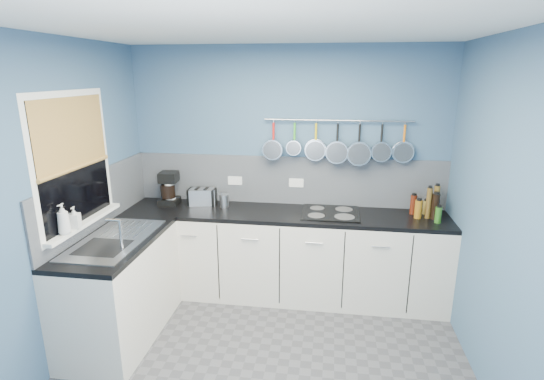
% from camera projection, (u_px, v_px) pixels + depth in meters
% --- Properties ---
extents(floor, '(3.20, 3.00, 0.02)m').
position_uv_depth(floor, '(265.00, 373.00, 3.21)').
color(floor, '#47474C').
rests_on(floor, ground).
extents(ceiling, '(3.20, 3.00, 0.02)m').
position_uv_depth(ceiling, '(263.00, 25.00, 2.52)').
color(ceiling, white).
rests_on(ceiling, ground).
extents(wall_back, '(3.20, 0.02, 2.50)m').
position_uv_depth(wall_back, '(287.00, 170.00, 4.30)').
color(wall_back, '#3B5A7A').
rests_on(wall_back, ground).
extents(wall_front, '(3.20, 0.02, 2.50)m').
position_uv_depth(wall_front, '(193.00, 367.00, 1.42)').
color(wall_front, '#3B5A7A').
rests_on(wall_front, ground).
extents(wall_left, '(0.02, 3.00, 2.50)m').
position_uv_depth(wall_left, '(51.00, 209.00, 3.08)').
color(wall_left, '#3B5A7A').
rests_on(wall_left, ground).
extents(wall_right, '(0.02, 3.00, 2.50)m').
position_uv_depth(wall_right, '(512.00, 232.00, 2.64)').
color(wall_right, '#3B5A7A').
rests_on(wall_right, ground).
extents(backsplash_back, '(3.20, 0.02, 0.50)m').
position_uv_depth(backsplash_back, '(287.00, 180.00, 4.31)').
color(backsplash_back, slate).
rests_on(backsplash_back, wall_back).
extents(backsplash_left, '(0.02, 1.80, 0.50)m').
position_uv_depth(backsplash_left, '(99.00, 199.00, 3.68)').
color(backsplash_left, slate).
rests_on(backsplash_left, wall_left).
extents(cabinet_run_back, '(3.20, 0.60, 0.86)m').
position_uv_depth(cabinet_run_back, '(283.00, 255.00, 4.23)').
color(cabinet_run_back, silver).
rests_on(cabinet_run_back, ground).
extents(worktop_back, '(3.20, 0.60, 0.04)m').
position_uv_depth(worktop_back, '(283.00, 214.00, 4.11)').
color(worktop_back, black).
rests_on(worktop_back, cabinet_run_back).
extents(cabinet_run_left, '(0.60, 1.20, 0.86)m').
position_uv_depth(cabinet_run_left, '(120.00, 290.00, 3.55)').
color(cabinet_run_left, silver).
rests_on(cabinet_run_left, ground).
extents(worktop_left, '(0.60, 1.20, 0.04)m').
position_uv_depth(worktop_left, '(115.00, 242.00, 3.43)').
color(worktop_left, black).
rests_on(worktop_left, cabinet_run_left).
extents(window_frame, '(0.01, 1.00, 1.10)m').
position_uv_depth(window_frame, '(74.00, 161.00, 3.28)').
color(window_frame, white).
rests_on(window_frame, wall_left).
extents(window_glass, '(0.01, 0.90, 1.00)m').
position_uv_depth(window_glass, '(74.00, 161.00, 3.28)').
color(window_glass, black).
rests_on(window_glass, wall_left).
extents(bamboo_blind, '(0.01, 0.90, 0.55)m').
position_uv_depth(bamboo_blind, '(72.00, 133.00, 3.22)').
color(bamboo_blind, tan).
rests_on(bamboo_blind, wall_left).
extents(window_sill, '(0.10, 0.98, 0.03)m').
position_uv_depth(window_sill, '(85.00, 223.00, 3.42)').
color(window_sill, white).
rests_on(window_sill, wall_left).
extents(sink_unit, '(0.50, 0.95, 0.01)m').
position_uv_depth(sink_unit, '(115.00, 239.00, 3.42)').
color(sink_unit, silver).
rests_on(sink_unit, worktop_left).
extents(mixer_tap, '(0.12, 0.08, 0.26)m').
position_uv_depth(mixer_tap, '(121.00, 234.00, 3.19)').
color(mixer_tap, silver).
rests_on(mixer_tap, worktop_left).
extents(socket_left, '(0.15, 0.01, 0.09)m').
position_uv_depth(socket_left, '(235.00, 181.00, 4.38)').
color(socket_left, white).
rests_on(socket_left, backsplash_back).
extents(socket_right, '(0.15, 0.01, 0.09)m').
position_uv_depth(socket_right, '(296.00, 183.00, 4.29)').
color(socket_right, white).
rests_on(socket_right, backsplash_back).
extents(pot_rail, '(1.45, 0.02, 0.02)m').
position_uv_depth(pot_rail, '(338.00, 121.00, 4.03)').
color(pot_rail, silver).
rests_on(pot_rail, wall_back).
extents(soap_bottle_a, '(0.09, 0.09, 0.24)m').
position_uv_depth(soap_bottle_a, '(63.00, 219.00, 3.11)').
color(soap_bottle_a, white).
rests_on(soap_bottle_a, window_sill).
extents(soap_bottle_b, '(0.09, 0.09, 0.17)m').
position_uv_depth(soap_bottle_b, '(74.00, 217.00, 3.24)').
color(soap_bottle_b, white).
rests_on(soap_bottle_b, window_sill).
extents(paper_towel, '(0.13, 0.13, 0.24)m').
position_uv_depth(paper_towel, '(170.00, 194.00, 4.30)').
color(paper_towel, white).
rests_on(paper_towel, worktop_back).
extents(coffee_maker, '(0.21, 0.23, 0.34)m').
position_uv_depth(coffee_maker, '(169.00, 189.00, 4.30)').
color(coffee_maker, black).
rests_on(coffee_maker, worktop_back).
extents(toaster, '(0.29, 0.22, 0.17)m').
position_uv_depth(toaster, '(202.00, 197.00, 4.31)').
color(toaster, silver).
rests_on(toaster, worktop_back).
extents(canister, '(0.10, 0.10, 0.14)m').
position_uv_depth(canister, '(224.00, 201.00, 4.24)').
color(canister, silver).
rests_on(canister, worktop_back).
extents(hob, '(0.55, 0.49, 0.01)m').
position_uv_depth(hob, '(330.00, 213.00, 4.05)').
color(hob, black).
rests_on(hob, worktop_back).
extents(pan_0, '(0.20, 0.11, 0.39)m').
position_uv_depth(pan_0, '(273.00, 139.00, 4.16)').
color(pan_0, silver).
rests_on(pan_0, pot_rail).
extents(pan_1, '(0.15, 0.12, 0.34)m').
position_uv_depth(pan_1, '(294.00, 137.00, 4.13)').
color(pan_1, silver).
rests_on(pan_1, pot_rail).
extents(pan_2, '(0.21, 0.07, 0.40)m').
position_uv_depth(pan_2, '(316.00, 141.00, 4.10)').
color(pan_2, silver).
rests_on(pan_2, pot_rail).
extents(pan_3, '(0.22, 0.11, 0.41)m').
position_uv_depth(pan_3, '(337.00, 142.00, 4.08)').
color(pan_3, silver).
rests_on(pan_3, pot_rail).
extents(pan_4, '(0.24, 0.11, 0.43)m').
position_uv_depth(pan_4, '(359.00, 143.00, 4.05)').
color(pan_4, silver).
rests_on(pan_4, pot_rail).
extents(pan_5, '(0.20, 0.09, 0.39)m').
position_uv_depth(pan_5, '(381.00, 141.00, 4.02)').
color(pan_5, silver).
rests_on(pan_5, pot_rail).
extents(pan_6, '(0.21, 0.06, 0.40)m').
position_uv_depth(pan_6, '(404.00, 142.00, 3.99)').
color(pan_6, silver).
rests_on(pan_6, pot_rail).
extents(condiment_0, '(0.06, 0.06, 0.29)m').
position_uv_depth(condiment_0, '(436.00, 200.00, 3.99)').
color(condiment_0, brown).
rests_on(condiment_0, worktop_back).
extents(condiment_1, '(0.05, 0.05, 0.13)m').
position_uv_depth(condiment_1, '(426.00, 208.00, 4.02)').
color(condiment_1, olive).
rests_on(condiment_1, worktop_back).
extents(condiment_2, '(0.06, 0.06, 0.19)m').
position_uv_depth(condiment_2, '(413.00, 205.00, 4.02)').
color(condiment_2, '#4C190C').
rests_on(condiment_2, worktop_back).
extents(condiment_3, '(0.07, 0.07, 0.24)m').
position_uv_depth(condiment_3, '(435.00, 207.00, 3.88)').
color(condiment_3, black).
rests_on(condiment_3, worktop_back).
extents(condiment_4, '(0.05, 0.05, 0.29)m').
position_uv_depth(condiment_4, '(429.00, 203.00, 3.89)').
color(condiment_4, brown).
rests_on(condiment_4, worktop_back).
extents(condiment_5, '(0.07, 0.07, 0.17)m').
position_uv_depth(condiment_5, '(418.00, 209.00, 3.91)').
color(condiment_5, '#8C5914').
rests_on(condiment_5, worktop_back).
extents(condiment_6, '(0.06, 0.06, 0.15)m').
position_uv_depth(condiment_6, '(438.00, 215.00, 3.79)').
color(condiment_6, '#265919').
rests_on(condiment_6, worktop_back).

